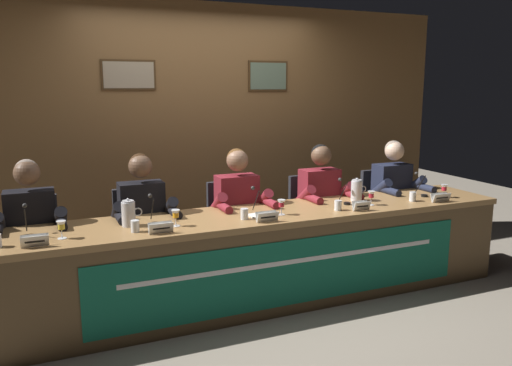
{
  "coord_description": "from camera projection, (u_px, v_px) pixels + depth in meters",
  "views": [
    {
      "loc": [
        -1.59,
        -3.71,
        1.77
      ],
      "look_at": [
        0.0,
        0.0,
        1.0
      ],
      "focal_mm": 36.02,
      "sensor_mm": 36.0,
      "label": 1
    }
  ],
  "objects": [
    {
      "name": "nameplate_left",
      "position": [
        161.0,
        228.0,
        3.58
      ],
      "size": [
        0.17,
        0.06,
        0.08
      ],
      "color": "white",
      "rests_on": "conference_table"
    },
    {
      "name": "document_stack_center",
      "position": [
        262.0,
        215.0,
        4.07
      ],
      "size": [
        0.23,
        0.17,
        0.01
      ],
      "color": "white",
      "rests_on": "conference_table"
    },
    {
      "name": "chair_left",
      "position": [
        141.0,
        244.0,
        4.38
      ],
      "size": [
        0.44,
        0.44,
        0.91
      ],
      "color": "black",
      "rests_on": "ground_plane"
    },
    {
      "name": "microphone_right",
      "position": [
        345.0,
        195.0,
        4.48
      ],
      "size": [
        0.06,
        0.17,
        0.22
      ],
      "color": "black",
      "rests_on": "conference_table"
    },
    {
      "name": "water_cup_far_right",
      "position": [
        413.0,
        197.0,
        4.58
      ],
      "size": [
        0.06,
        0.06,
        0.08
      ],
      "color": "silver",
      "rests_on": "conference_table"
    },
    {
      "name": "panelist_far_left",
      "position": [
        31.0,
        229.0,
        3.83
      ],
      "size": [
        0.51,
        0.48,
        1.23
      ],
      "color": "black",
      "rests_on": "ground_plane"
    },
    {
      "name": "chair_far_right",
      "position": [
        383.0,
        215.0,
        5.35
      ],
      "size": [
        0.44,
        0.44,
        0.91
      ],
      "color": "black",
      "rests_on": "ground_plane"
    },
    {
      "name": "nameplate_center",
      "position": [
        267.0,
        217.0,
        3.89
      ],
      "size": [
        0.17,
        0.06,
        0.08
      ],
      "color": "white",
      "rests_on": "conference_table"
    },
    {
      "name": "water_cup_right",
      "position": [
        338.0,
        206.0,
        4.24
      ],
      "size": [
        0.06,
        0.06,
        0.08
      ],
      "color": "silver",
      "rests_on": "conference_table"
    },
    {
      "name": "juice_glass_right",
      "position": [
        371.0,
        195.0,
        4.42
      ],
      "size": [
        0.06,
        0.06,
        0.12
      ],
      "color": "white",
      "rests_on": "conference_table"
    },
    {
      "name": "wall_back_panelled",
      "position": [
        201.0,
        131.0,
        5.36
      ],
      "size": [
        5.69,
        0.14,
        2.6
      ],
      "color": "brown",
      "rests_on": "ground_plane"
    },
    {
      "name": "panelist_far_right",
      "position": [
        396.0,
        193.0,
        5.12
      ],
      "size": [
        0.51,
        0.48,
        1.23
      ],
      "color": "black",
      "rests_on": "ground_plane"
    },
    {
      "name": "microphone_left",
      "position": [
        153.0,
        214.0,
        3.82
      ],
      "size": [
        0.06,
        0.17,
        0.22
      ],
      "color": "black",
      "rests_on": "conference_table"
    },
    {
      "name": "microphone_center",
      "position": [
        257.0,
        205.0,
        4.11
      ],
      "size": [
        0.06,
        0.17,
        0.22
      ],
      "color": "black",
      "rests_on": "conference_table"
    },
    {
      "name": "chair_right",
      "position": [
        312.0,
        223.0,
        5.03
      ],
      "size": [
        0.44,
        0.44,
        0.91
      ],
      "color": "black",
      "rests_on": "ground_plane"
    },
    {
      "name": "chair_far_left",
      "position": [
        34.0,
        256.0,
        4.06
      ],
      "size": [
        0.44,
        0.44,
        0.91
      ],
      "color": "black",
      "rests_on": "ground_plane"
    },
    {
      "name": "panelist_center",
      "position": [
        240.0,
        208.0,
        4.47
      ],
      "size": [
        0.51,
        0.48,
        1.23
      ],
      "color": "black",
      "rests_on": "ground_plane"
    },
    {
      "name": "juice_glass_far_left",
      "position": [
        61.0,
        226.0,
        3.45
      ],
      "size": [
        0.06,
        0.06,
        0.12
      ],
      "color": "white",
      "rests_on": "conference_table"
    },
    {
      "name": "nameplate_right",
      "position": [
        361.0,
        206.0,
        4.24
      ],
      "size": [
        0.15,
        0.06,
        0.08
      ],
      "color": "white",
      "rests_on": "conference_table"
    },
    {
      "name": "nameplate_far_right",
      "position": [
        441.0,
        197.0,
        4.55
      ],
      "size": [
        0.19,
        0.06,
        0.08
      ],
      "color": "white",
      "rests_on": "conference_table"
    },
    {
      "name": "juice_glass_center",
      "position": [
        281.0,
        204.0,
        4.09
      ],
      "size": [
        0.06,
        0.06,
        0.12
      ],
      "color": "white",
      "rests_on": "conference_table"
    },
    {
      "name": "chair_center",
      "position": [
        232.0,
        233.0,
        4.71
      ],
      "size": [
        0.44,
        0.44,
        0.91
      ],
      "color": "black",
      "rests_on": "ground_plane"
    },
    {
      "name": "water_pitcher_left_side",
      "position": [
        129.0,
        213.0,
        3.76
      ],
      "size": [
        0.15,
        0.1,
        0.21
      ],
      "color": "silver",
      "rests_on": "conference_table"
    },
    {
      "name": "juice_glass_left",
      "position": [
        176.0,
        215.0,
        3.75
      ],
      "size": [
        0.06,
        0.06,
        0.12
      ],
      "color": "white",
      "rests_on": "conference_table"
    },
    {
      "name": "water_pitcher_right_side",
      "position": [
        357.0,
        190.0,
        4.59
      ],
      "size": [
        0.15,
        0.1,
        0.21
      ],
      "color": "silver",
      "rests_on": "conference_table"
    },
    {
      "name": "juice_glass_far_right",
      "position": [
        444.0,
        188.0,
        4.72
      ],
      "size": [
        0.06,
        0.06,
        0.12
      ],
      "color": "white",
      "rests_on": "conference_table"
    },
    {
      "name": "nameplate_far_left",
      "position": [
        35.0,
        241.0,
        3.28
      ],
      "size": [
        0.17,
        0.06,
        0.08
      ],
      "color": "white",
      "rests_on": "conference_table"
    },
    {
      "name": "ground_plane",
      "position": [
        256.0,
        301.0,
        4.29
      ],
      "size": [
        12.0,
        12.0,
        0.0
      ],
      "primitive_type": "plane",
      "color": "gray"
    },
    {
      "name": "panelist_right",
      "position": [
        324.0,
        200.0,
        4.8
      ],
      "size": [
        0.51,
        0.48,
        1.23
      ],
      "color": "black",
      "rests_on": "ground_plane"
    },
    {
      "name": "conference_table",
      "position": [
        263.0,
        245.0,
        4.09
      ],
      "size": [
        4.49,
        0.73,
        0.75
      ],
      "color": "olive",
      "rests_on": "ground_plane"
    },
    {
      "name": "water_cup_center",
      "position": [
        244.0,
        215.0,
        3.96
      ],
      "size": [
        0.06,
        0.06,
        0.08
      ],
      "color": "silver",
      "rests_on": "conference_table"
    },
    {
      "name": "water_cup_left",
      "position": [
        135.0,
        227.0,
        3.61
      ],
      "size": [
        0.06,
        0.06,
        0.08
      ],
      "color": "silver",
      "rests_on": "conference_table"
    },
    {
      "name": "microphone_far_left",
      "position": [
        26.0,
        226.0,
        3.5
      ],
      "size": [
        0.06,
        0.17,
        0.22
      ],
      "color": "black",
      "rests_on": "conference_table"
    },
    {
      "name": "panelist_left",
      "position": [
        144.0,
        218.0,
        4.15
      ],
      "size": [
        0.51,
        0.48,
        1.23
      ],
      "color": "black",
      "rests_on": "ground_plane"
    },
    {
      "name": "microphone_far_right",
      "position": [
        422.0,
        188.0,
        4.79
      ],
      "size": [
        0.06,
        0.17,
        0.22
      ],
      "color": "black",
      "rests_on": "conference_table"
    }
  ]
}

